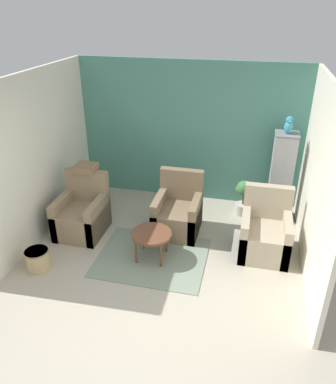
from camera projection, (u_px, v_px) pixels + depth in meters
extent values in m
plane|color=#B2A893|center=(137.00, 317.00, 4.64)|extent=(20.00, 20.00, 0.00)
cube|color=#4C897A|center=(189.00, 133.00, 6.97)|extent=(4.26, 0.06, 2.62)
cube|color=silver|center=(39.00, 156.00, 5.92)|extent=(0.06, 3.34, 2.62)
cube|color=silver|center=(319.00, 183.00, 5.06)|extent=(0.06, 3.34, 2.62)
cube|color=gray|center=(152.00, 257.00, 5.72)|extent=(1.64, 1.35, 0.01)
cylinder|color=brown|center=(151.00, 234.00, 5.53)|extent=(0.61, 0.61, 0.04)
cylinder|color=brown|center=(136.00, 252.00, 5.51)|extent=(0.04, 0.04, 0.41)
cylinder|color=brown|center=(161.00, 256.00, 5.43)|extent=(0.04, 0.04, 0.41)
cylinder|color=brown|center=(143.00, 238.00, 5.83)|extent=(0.04, 0.04, 0.41)
cylinder|color=brown|center=(167.00, 241.00, 5.75)|extent=(0.04, 0.04, 0.41)
cube|color=#8E7A5B|center=(82.00, 221.00, 6.24)|extent=(0.73, 0.81, 0.46)
cube|color=#8E7A5B|center=(87.00, 185.00, 6.30)|extent=(0.73, 0.14, 0.55)
cube|color=#8E7A5B|center=(64.00, 214.00, 6.26)|extent=(0.12, 0.81, 0.65)
cube|color=#8E7A5B|center=(99.00, 218.00, 6.13)|extent=(0.12, 0.81, 0.65)
cube|color=tan|center=(264.00, 240.00, 5.73)|extent=(0.73, 0.81, 0.46)
cube|color=tan|center=(268.00, 201.00, 5.79)|extent=(0.73, 0.14, 0.55)
cube|color=tan|center=(244.00, 233.00, 5.75)|extent=(0.12, 0.81, 0.65)
cube|color=tan|center=(286.00, 238.00, 5.62)|extent=(0.12, 0.81, 0.65)
cube|color=#7A664C|center=(177.00, 220.00, 6.27)|extent=(0.73, 0.81, 0.46)
cube|color=#7A664C|center=(182.00, 184.00, 6.34)|extent=(0.73, 0.14, 0.55)
cube|color=#7A664C|center=(160.00, 213.00, 6.29)|extent=(0.12, 0.81, 0.65)
cube|color=#7A664C|center=(195.00, 217.00, 6.17)|extent=(0.12, 0.81, 0.65)
cube|color=slate|center=(275.00, 214.00, 6.78)|extent=(0.46, 0.46, 0.12)
cube|color=#A8A8AD|center=(281.00, 175.00, 6.43)|extent=(0.37, 0.37, 1.43)
cube|color=slate|center=(287.00, 134.00, 6.10)|extent=(0.39, 0.39, 0.03)
ellipsoid|color=teal|center=(288.00, 127.00, 6.04)|extent=(0.14, 0.17, 0.22)
sphere|color=teal|center=(290.00, 120.00, 5.97)|extent=(0.12, 0.12, 0.12)
cone|color=gold|center=(290.00, 121.00, 5.93)|extent=(0.05, 0.05, 0.05)
cone|color=teal|center=(288.00, 127.00, 6.12)|extent=(0.07, 0.14, 0.19)
cylinder|color=beige|center=(242.00, 209.00, 6.85)|extent=(0.27, 0.27, 0.21)
cylinder|color=brown|center=(243.00, 199.00, 6.76)|extent=(0.03, 0.03, 0.22)
sphere|color=#427F42|center=(244.00, 188.00, 6.66)|extent=(0.28, 0.28, 0.28)
sphere|color=#427F42|center=(240.00, 190.00, 6.72)|extent=(0.17, 0.17, 0.17)
sphere|color=#427F42|center=(248.00, 191.00, 6.64)|extent=(0.15, 0.15, 0.15)
cylinder|color=tan|center=(38.00, 259.00, 5.43)|extent=(0.33, 0.33, 0.31)
cylinder|color=#957E57|center=(36.00, 251.00, 5.36)|extent=(0.35, 0.35, 0.02)
cube|color=#846647|center=(85.00, 168.00, 6.15)|extent=(0.34, 0.34, 0.10)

